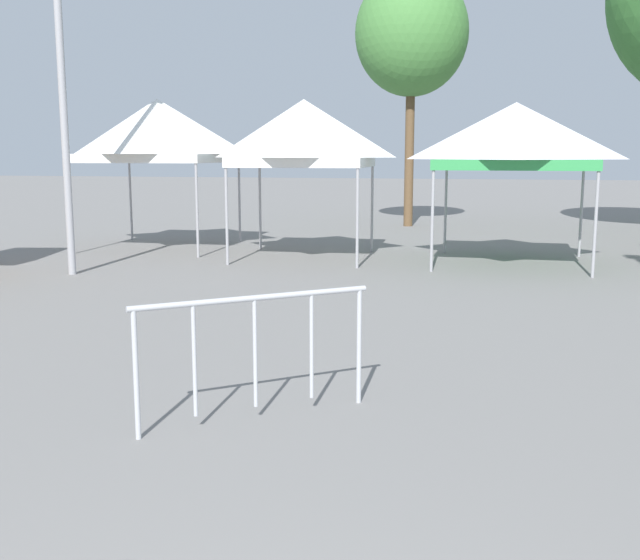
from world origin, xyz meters
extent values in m
cylinder|color=#9E9EA3|center=(-8.71, 13.80, 1.12)|extent=(0.06, 0.06, 2.24)
cylinder|color=#9E9EA3|center=(-5.72, 13.91, 1.12)|extent=(0.06, 0.06, 2.24)
cylinder|color=#9E9EA3|center=(-8.83, 16.80, 1.12)|extent=(0.06, 0.06, 2.24)
cylinder|color=#9E9EA3|center=(-5.83, 16.91, 1.12)|extent=(0.06, 0.06, 2.24)
pyramid|color=white|center=(-7.27, 15.35, 2.88)|extent=(3.27, 3.27, 1.28)
cube|color=white|center=(-7.27, 15.35, 2.14)|extent=(3.24, 3.24, 0.20)
cylinder|color=#9E9EA3|center=(-4.69, 13.02, 1.08)|extent=(0.06, 0.06, 2.17)
cylinder|color=#9E9EA3|center=(-2.03, 13.19, 1.08)|extent=(0.06, 0.06, 2.17)
cylinder|color=#9E9EA3|center=(-4.87, 15.67, 1.08)|extent=(0.06, 0.06, 2.17)
cylinder|color=#9E9EA3|center=(-2.21, 15.85, 1.08)|extent=(0.06, 0.06, 2.17)
pyramid|color=white|center=(-3.45, 14.43, 2.77)|extent=(2.98, 2.98, 1.22)
cube|color=white|center=(-3.45, 14.43, 2.07)|extent=(2.95, 2.95, 0.20)
cylinder|color=#9E9EA3|center=(-0.56, 13.11, 1.07)|extent=(0.06, 0.06, 2.13)
cylinder|color=#9E9EA3|center=(2.38, 13.09, 1.07)|extent=(0.06, 0.06, 2.13)
cylinder|color=#9E9EA3|center=(-0.54, 16.04, 1.07)|extent=(0.06, 0.06, 2.13)
cylinder|color=#9E9EA3|center=(2.40, 16.03, 1.07)|extent=(0.06, 0.06, 2.13)
pyramid|color=white|center=(0.92, 14.57, 2.70)|extent=(3.10, 3.10, 1.12)
cube|color=green|center=(0.92, 14.57, 2.03)|extent=(3.07, 3.07, 0.20)
cylinder|color=#9E9EA3|center=(-7.09, 11.15, 3.54)|extent=(0.14, 0.14, 7.09)
cylinder|color=brown|center=(-2.19, 22.34, 2.24)|extent=(0.28, 0.28, 4.49)
ellipsoid|color=#47843D|center=(-2.19, 22.34, 5.86)|extent=(3.43, 3.43, 3.77)
cylinder|color=#B7BABF|center=(-1.19, 4.53, 1.05)|extent=(1.63, 1.40, 0.05)
cylinder|color=#B7BABF|center=(-0.43, 5.17, 0.53)|extent=(0.04, 0.04, 1.05)
cylinder|color=#B7BABF|center=(-1.95, 3.88, 0.53)|extent=(0.04, 0.04, 1.05)
cylinder|color=#B7BABF|center=(-0.79, 4.87, 0.58)|extent=(0.04, 0.04, 0.92)
cylinder|color=#B7BABF|center=(-1.19, 4.53, 0.58)|extent=(0.04, 0.04, 0.92)
cylinder|color=#B7BABF|center=(-1.59, 4.19, 0.58)|extent=(0.04, 0.04, 0.92)
camera|label=1|loc=(0.80, -1.25, 2.22)|focal=42.09mm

